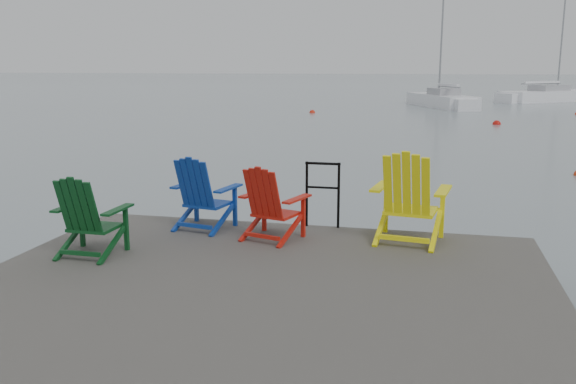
% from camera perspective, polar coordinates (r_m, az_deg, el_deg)
% --- Properties ---
extents(ground, '(400.00, 400.00, 0.00)m').
position_cam_1_polar(ground, '(6.38, -3.00, -13.07)').
color(ground, gray).
rests_on(ground, ground).
extents(dock, '(6.00, 5.00, 1.40)m').
position_cam_1_polar(dock, '(6.24, -3.03, -10.17)').
color(dock, '#2E2B29').
rests_on(dock, ground).
extents(handrail, '(0.48, 0.04, 0.90)m').
position_cam_1_polar(handrail, '(8.29, 3.26, 0.36)').
color(handrail, black).
rests_on(handrail, dock).
extents(chair_green, '(0.77, 0.71, 0.95)m').
position_cam_1_polar(chair_green, '(7.38, -18.20, -2.12)').
color(chair_green, '#0B3F18').
rests_on(chair_green, dock).
extents(chair_blue, '(0.89, 0.84, 0.99)m').
position_cam_1_polar(chair_blue, '(8.25, -8.01, -0.08)').
color(chair_blue, navy).
rests_on(chair_blue, dock).
extents(chair_red, '(0.89, 0.85, 0.95)m').
position_cam_1_polar(chair_red, '(7.68, -1.62, -1.02)').
color(chair_red, red).
rests_on(chair_red, dock).
extents(chair_yellow, '(1.01, 0.95, 1.16)m').
position_cam_1_polar(chair_yellow, '(7.68, 11.28, -0.45)').
color(chair_yellow, '#FFF30E').
rests_on(chair_yellow, dock).
extents(sailboat_near, '(4.70, 7.95, 10.79)m').
position_cam_1_polar(sailboat_near, '(41.96, 14.11, 8.23)').
color(sailboat_near, white).
rests_on(sailboat_near, ground).
extents(sailboat_mid, '(8.58, 7.89, 12.68)m').
position_cam_1_polar(sailboat_mid, '(51.21, 23.49, 8.20)').
color(sailboat_mid, white).
rests_on(sailboat_mid, ground).
extents(buoy_b, '(0.34, 0.34, 0.34)m').
position_cam_1_polar(buoy_b, '(35.49, 2.28, 7.42)').
color(buoy_b, red).
rests_on(buoy_b, ground).
extents(buoy_c, '(0.38, 0.38, 0.38)m').
position_cam_1_polar(buoy_c, '(29.98, 18.94, 6.00)').
color(buoy_c, red).
rests_on(buoy_c, ground).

